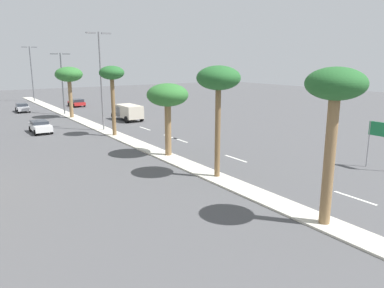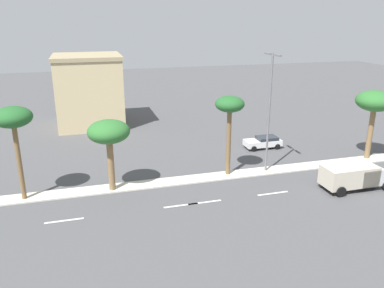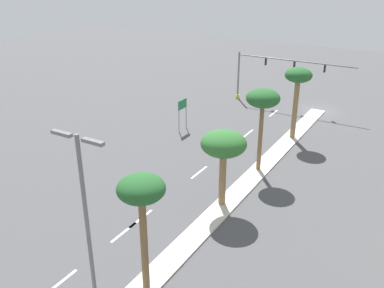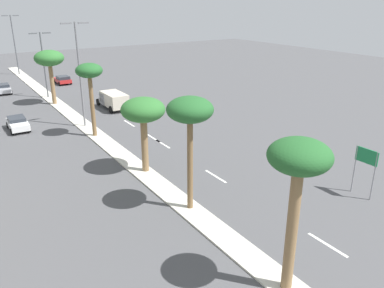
{
  "view_description": "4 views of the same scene",
  "coord_description": "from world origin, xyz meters",
  "px_view_note": "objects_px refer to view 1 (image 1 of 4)",
  "views": [
    {
      "loc": [
        -15.28,
        0.16,
        8.15
      ],
      "look_at": [
        0.52,
        23.66,
        1.69
      ],
      "focal_mm": 34.41,
      "sensor_mm": 36.0,
      "label": 1
    },
    {
      "loc": [
        31.55,
        25.32,
        14.38
      ],
      "look_at": [
        -3.97,
        35.37,
        2.12
      ],
      "focal_mm": 36.21,
      "sensor_mm": 36.0,
      "label": 2
    },
    {
      "loc": [
        -12.5,
        53.16,
        17.92
      ],
      "look_at": [
        3.92,
        25.61,
        3.95
      ],
      "focal_mm": 39.38,
      "sensor_mm": 36.0,
      "label": 3
    },
    {
      "loc": [
        -12.28,
        0.35,
        13.39
      ],
      "look_at": [
        3.25,
        24.51,
        2.64
      ],
      "focal_mm": 36.17,
      "sensor_mm": 36.0,
      "label": 4
    }
  ],
  "objects_px": {
    "palm_tree_leading": "(168,97)",
    "sedan_white_near": "(40,126)",
    "street_lamp_trailing": "(101,74)",
    "street_lamp_left": "(62,78)",
    "palm_tree_front": "(69,76)",
    "street_lamp_right": "(31,70)",
    "palm_tree_inboard": "(112,76)",
    "sedan_silver_inboard": "(22,107)",
    "palm_tree_outboard": "(218,81)",
    "sedan_red_trailing": "(77,102)",
    "palm_tree_far": "(335,94)",
    "directional_road_sign": "(379,135)",
    "box_truck": "(128,111)"
  },
  "relations": [
    {
      "from": "sedan_red_trailing",
      "to": "sedan_silver_inboard",
      "type": "distance_m",
      "value": 9.7
    },
    {
      "from": "street_lamp_trailing",
      "to": "box_truck",
      "type": "bearing_deg",
      "value": 44.77
    },
    {
      "from": "street_lamp_trailing",
      "to": "sedan_red_trailing",
      "type": "distance_m",
      "value": 26.17
    },
    {
      "from": "street_lamp_trailing",
      "to": "street_lamp_right",
      "type": "distance_m",
      "value": 38.24
    },
    {
      "from": "palm_tree_far",
      "to": "street_lamp_right",
      "type": "bearing_deg",
      "value": 90.11
    },
    {
      "from": "street_lamp_trailing",
      "to": "sedan_silver_inboard",
      "type": "bearing_deg",
      "value": 102.33
    },
    {
      "from": "palm_tree_leading",
      "to": "street_lamp_right",
      "type": "distance_m",
      "value": 52.9
    },
    {
      "from": "palm_tree_leading",
      "to": "directional_road_sign",
      "type": "bearing_deg",
      "value": -47.2
    },
    {
      "from": "street_lamp_trailing",
      "to": "sedan_silver_inboard",
      "type": "height_order",
      "value": "street_lamp_trailing"
    },
    {
      "from": "palm_tree_leading",
      "to": "street_lamp_trailing",
      "type": "relative_size",
      "value": 0.55
    },
    {
      "from": "street_lamp_right",
      "to": "box_truck",
      "type": "relative_size",
      "value": 1.83
    },
    {
      "from": "palm_tree_outboard",
      "to": "street_lamp_right",
      "type": "height_order",
      "value": "street_lamp_right"
    },
    {
      "from": "palm_tree_far",
      "to": "sedan_red_trailing",
      "type": "distance_m",
      "value": 56.51
    },
    {
      "from": "street_lamp_left",
      "to": "sedan_red_trailing",
      "type": "height_order",
      "value": "street_lamp_left"
    },
    {
      "from": "palm_tree_inboard",
      "to": "sedan_white_near",
      "type": "height_order",
      "value": "palm_tree_inboard"
    },
    {
      "from": "directional_road_sign",
      "to": "sedan_red_trailing",
      "type": "height_order",
      "value": "directional_road_sign"
    },
    {
      "from": "sedan_white_near",
      "to": "sedan_silver_inboard",
      "type": "bearing_deg",
      "value": 85.75
    },
    {
      "from": "sedan_white_near",
      "to": "street_lamp_right",
      "type": "bearing_deg",
      "value": 79.89
    },
    {
      "from": "street_lamp_left",
      "to": "sedan_white_near",
      "type": "bearing_deg",
      "value": -115.53
    },
    {
      "from": "street_lamp_left",
      "to": "sedan_red_trailing",
      "type": "xyz_separation_m",
      "value": [
        4.57,
        8.9,
        -4.77
      ]
    },
    {
      "from": "palm_tree_front",
      "to": "street_lamp_left",
      "type": "relative_size",
      "value": 0.79
    },
    {
      "from": "palm_tree_inboard",
      "to": "directional_road_sign",
      "type": "bearing_deg",
      "value": -62.8
    },
    {
      "from": "street_lamp_right",
      "to": "sedan_silver_inboard",
      "type": "xyz_separation_m",
      "value": [
        -4.81,
        -15.31,
        -5.61
      ]
    },
    {
      "from": "palm_tree_outboard",
      "to": "palm_tree_front",
      "type": "relative_size",
      "value": 1.08
    },
    {
      "from": "street_lamp_trailing",
      "to": "palm_tree_inboard",
      "type": "bearing_deg",
      "value": -93.05
    },
    {
      "from": "palm_tree_front",
      "to": "sedan_silver_inboard",
      "type": "relative_size",
      "value": 1.77
    },
    {
      "from": "street_lamp_left",
      "to": "sedan_white_near",
      "type": "height_order",
      "value": "street_lamp_left"
    },
    {
      "from": "palm_tree_far",
      "to": "street_lamp_right",
      "type": "height_order",
      "value": "street_lamp_right"
    },
    {
      "from": "directional_road_sign",
      "to": "box_truck",
      "type": "distance_m",
      "value": 33.01
    },
    {
      "from": "palm_tree_leading",
      "to": "sedan_white_near",
      "type": "xyz_separation_m",
      "value": [
        -6.83,
        17.53,
        -4.43
      ]
    },
    {
      "from": "street_lamp_right",
      "to": "sedan_silver_inboard",
      "type": "bearing_deg",
      "value": -107.46
    },
    {
      "from": "box_truck",
      "to": "street_lamp_right",
      "type": "bearing_deg",
      "value": 100.12
    },
    {
      "from": "palm_tree_far",
      "to": "palm_tree_front",
      "type": "height_order",
      "value": "palm_tree_far"
    },
    {
      "from": "street_lamp_trailing",
      "to": "directional_road_sign",
      "type": "bearing_deg",
      "value": -66.58
    },
    {
      "from": "palm_tree_far",
      "to": "street_lamp_trailing",
      "type": "height_order",
      "value": "street_lamp_trailing"
    },
    {
      "from": "street_lamp_right",
      "to": "palm_tree_leading",
      "type": "bearing_deg",
      "value": -89.43
    },
    {
      "from": "palm_tree_far",
      "to": "sedan_silver_inboard",
      "type": "height_order",
      "value": "palm_tree_far"
    },
    {
      "from": "street_lamp_right",
      "to": "palm_tree_far",
      "type": "bearing_deg",
      "value": -89.89
    },
    {
      "from": "palm_tree_outboard",
      "to": "street_lamp_right",
      "type": "bearing_deg",
      "value": 90.34
    },
    {
      "from": "palm_tree_leading",
      "to": "street_lamp_left",
      "type": "bearing_deg",
      "value": 90.85
    },
    {
      "from": "street_lamp_trailing",
      "to": "street_lamp_left",
      "type": "relative_size",
      "value": 1.23
    },
    {
      "from": "palm_tree_leading",
      "to": "street_lamp_right",
      "type": "relative_size",
      "value": 0.58
    },
    {
      "from": "palm_tree_front",
      "to": "palm_tree_inboard",
      "type": "bearing_deg",
      "value": -89.63
    },
    {
      "from": "palm_tree_inboard",
      "to": "street_lamp_right",
      "type": "height_order",
      "value": "street_lamp_right"
    },
    {
      "from": "street_lamp_left",
      "to": "street_lamp_right",
      "type": "distance_m",
      "value": 22.03
    },
    {
      "from": "street_lamp_right",
      "to": "sedan_red_trailing",
      "type": "relative_size",
      "value": 2.63
    },
    {
      "from": "palm_tree_outboard",
      "to": "palm_tree_front",
      "type": "distance_m",
      "value": 33.64
    },
    {
      "from": "sedan_silver_inboard",
      "to": "sedan_white_near",
      "type": "xyz_separation_m",
      "value": [
        -1.49,
        -20.04,
        0.01
      ]
    },
    {
      "from": "sedan_red_trailing",
      "to": "street_lamp_right",
      "type": "bearing_deg",
      "value": 109.47
    },
    {
      "from": "palm_tree_outboard",
      "to": "palm_tree_inboard",
      "type": "distance_m",
      "value": 17.93
    }
  ]
}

